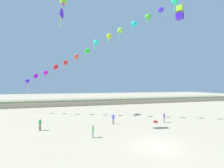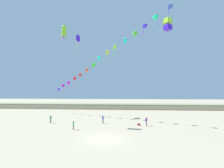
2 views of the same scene
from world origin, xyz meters
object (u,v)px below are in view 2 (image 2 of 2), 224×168
(person_near_right, at_px, (74,125))
(large_kite_low_lead, at_px, (64,31))
(person_mid_center, at_px, (146,121))
(person_near_left, at_px, (103,119))
(large_kite_mid_trail, at_px, (77,38))
(person_far_left, at_px, (51,118))
(beach_cooler, at_px, (139,124))
(large_kite_high_solo, at_px, (168,24))

(person_near_right, relative_size, large_kite_low_lead, 0.53)
(person_near_right, height_order, person_mid_center, person_mid_center)
(person_near_left, xyz_separation_m, large_kite_mid_trail, (-8.83, 9.37, 20.80))
(person_near_right, distance_m, person_far_left, 8.44)
(large_kite_mid_trail, bearing_deg, beach_cooler, -33.06)
(person_far_left, distance_m, large_kite_mid_trail, 23.17)
(person_near_left, bearing_deg, person_near_right, -127.46)
(large_kite_low_lead, distance_m, beach_cooler, 24.30)
(person_mid_center, xyz_separation_m, large_kite_high_solo, (4.88, 1.70, 19.70))
(person_near_left, relative_size, person_far_left, 1.00)
(person_mid_center, bearing_deg, large_kite_low_lead, -179.27)
(large_kite_mid_trail, bearing_deg, large_kite_low_lead, -85.52)
(person_far_left, distance_m, large_kite_high_solo, 31.59)
(person_mid_center, height_order, large_kite_low_lead, large_kite_low_lead)
(person_near_right, xyz_separation_m, large_kite_mid_trail, (-4.49, 15.04, 20.89))
(person_mid_center, relative_size, large_kite_low_lead, 0.60)
(person_near_left, relative_size, large_kite_mid_trail, 0.41)
(person_near_right, xyz_separation_m, large_kite_low_lead, (-3.60, 3.77, 18.23))
(person_far_left, bearing_deg, person_mid_center, -3.21)
(person_near_left, bearing_deg, person_mid_center, -11.00)
(person_near_left, height_order, beach_cooler, person_near_left)
(person_far_left, xyz_separation_m, large_kite_mid_trail, (2.25, 9.95, 20.80))
(person_far_left, xyz_separation_m, large_kite_low_lead, (3.13, -1.32, 18.14))
(person_near_right, relative_size, person_far_left, 0.91)
(person_near_right, height_order, beach_cooler, person_near_right)
(large_kite_mid_trail, distance_m, beach_cooler, 28.90)
(person_near_right, bearing_deg, large_kite_high_solo, 17.57)
(large_kite_low_lead, bearing_deg, person_near_left, 13.47)
(person_near_left, distance_m, person_near_right, 7.15)
(person_near_left, distance_m, large_kite_high_solo, 23.95)
(large_kite_high_solo, relative_size, beach_cooler, 4.29)
(person_far_left, bearing_deg, beach_cooler, -1.71)
(person_far_left, height_order, large_kite_low_lead, large_kite_low_lead)
(person_far_left, bearing_deg, person_near_left, 3.02)
(person_mid_center, height_order, person_far_left, person_mid_center)
(large_kite_high_solo, bearing_deg, person_far_left, -178.63)
(person_near_right, bearing_deg, person_mid_center, 16.97)
(person_near_left, height_order, large_kite_high_solo, large_kite_high_solo)
(person_near_left, bearing_deg, large_kite_high_solo, 0.02)
(person_mid_center, relative_size, large_kite_mid_trail, 0.42)
(person_far_left, bearing_deg, large_kite_low_lead, -22.86)
(person_near_right, bearing_deg, large_kite_mid_trail, 106.61)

